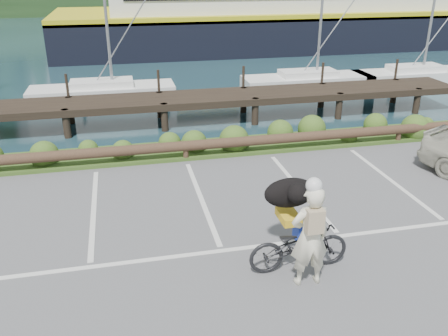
{
  "coord_description": "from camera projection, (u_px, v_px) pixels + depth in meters",
  "views": [
    {
      "loc": [
        -1.74,
        -8.41,
        5.37
      ],
      "look_at": [
        0.42,
        1.27,
        1.1
      ],
      "focal_mm": 38.0,
      "sensor_mm": 36.0,
      "label": 1
    }
  ],
  "objects": [
    {
      "name": "ground",
      "position": [
        218.0,
        241.0,
        10.01
      ],
      "size": [
        72.0,
        72.0,
        0.0
      ],
      "primitive_type": "plane",
      "color": "#545456"
    },
    {
      "name": "bicycle",
      "position": [
        299.0,
        245.0,
        8.91
      ],
      "size": [
        1.94,
        0.68,
        1.02
      ],
      "primitive_type": "imported",
      "rotation": [
        0.0,
        0.0,
        1.57
      ],
      "color": "black",
      "rests_on": "ground"
    },
    {
      "name": "vegetation_strip",
      "position": [
        183.0,
        150.0,
        14.74
      ],
      "size": [
        34.0,
        1.6,
        0.1
      ],
      "primitive_type": "cube",
      "color": "#3D5B21",
      "rests_on": "ground"
    },
    {
      "name": "log_rail",
      "position": [
        186.0,
        160.0,
        14.13
      ],
      "size": [
        32.0,
        0.3,
        0.6
      ],
      "primitive_type": null,
      "color": "#443021",
      "rests_on": "ground"
    },
    {
      "name": "cyclist",
      "position": [
        310.0,
        236.0,
        8.32
      ],
      "size": [
        0.71,
        0.47,
        1.95
      ],
      "primitive_type": "imported",
      "rotation": [
        0.0,
        0.0,
        3.14
      ],
      "color": "white",
      "rests_on": "ground"
    },
    {
      "name": "dog",
      "position": [
        290.0,
        193.0,
        9.15
      ],
      "size": [
        0.51,
        1.03,
        0.59
      ],
      "primitive_type": "ellipsoid",
      "rotation": [
        0.0,
        0.0,
        1.57
      ],
      "color": "black",
      "rests_on": "bicycle"
    }
  ]
}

